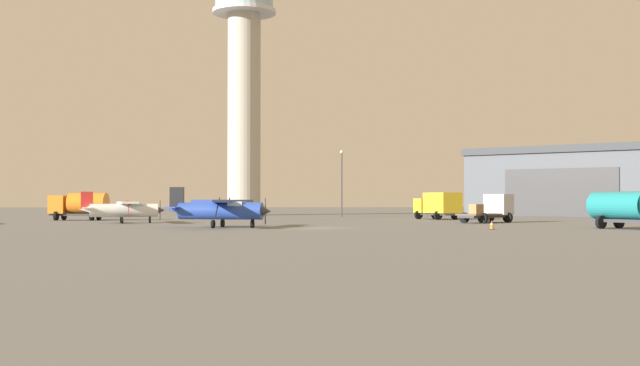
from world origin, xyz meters
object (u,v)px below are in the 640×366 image
object	(u,v)px
airplane_white	(123,209)
traffic_cone_near_left	(492,225)
truck_fuel_tanker_teal	(631,208)
airplane_blue	(219,209)
light_post_west	(342,177)
truck_fuel_tanker_orange	(80,205)
control_tower	(244,75)
truck_box_yellow	(438,205)
truck_flatbed_silver	(492,209)

from	to	relation	value
airplane_white	traffic_cone_near_left	bearing A→B (deg)	-44.16
truck_fuel_tanker_teal	traffic_cone_near_left	distance (m)	10.53
airplane_blue	light_post_west	bearing A→B (deg)	87.06
airplane_white	truck_fuel_tanker_orange	distance (m)	13.63
control_tower	truck_box_yellow	world-z (taller)	control_tower
truck_fuel_tanker_orange	control_tower	bearing A→B (deg)	-110.32
light_post_west	airplane_blue	bearing A→B (deg)	-108.04
truck_flatbed_silver	traffic_cone_near_left	world-z (taller)	truck_flatbed_silver
truck_fuel_tanker_teal	light_post_west	size ratio (longest dim) A/B	0.82
airplane_blue	truck_fuel_tanker_teal	bearing A→B (deg)	4.93
light_post_west	truck_fuel_tanker_teal	bearing A→B (deg)	-70.42
traffic_cone_near_left	control_tower	bearing A→B (deg)	108.06
control_tower	truck_fuel_tanker_teal	bearing A→B (deg)	-63.68
light_post_west	truck_box_yellow	bearing A→B (deg)	-59.58
airplane_white	truck_fuel_tanker_orange	world-z (taller)	truck_fuel_tanker_orange
truck_flatbed_silver	truck_fuel_tanker_orange	distance (m)	43.74
truck_box_yellow	traffic_cone_near_left	distance (m)	31.51
truck_fuel_tanker_orange	truck_box_yellow	bearing A→B (deg)	-169.58
light_post_west	traffic_cone_near_left	world-z (taller)	light_post_west
traffic_cone_near_left	airplane_blue	bearing A→B (deg)	165.94
truck_flatbed_silver	light_post_west	size ratio (longest dim) A/B	0.72
control_tower	airplane_blue	bearing A→B (deg)	-90.59
light_post_west	traffic_cone_near_left	xyz separation A→B (m)	(6.58, -47.44, -4.90)
control_tower	truck_box_yellow	distance (m)	41.72
airplane_blue	airplane_white	bearing A→B (deg)	141.45
control_tower	airplane_white	distance (m)	47.70
control_tower	airplane_blue	xyz separation A→B (m)	(-0.57, -55.61, -19.28)
airplane_blue	traffic_cone_near_left	distance (m)	21.03
truck_flatbed_silver	truck_fuel_tanker_orange	bearing A→B (deg)	124.18
airplane_blue	traffic_cone_near_left	bearing A→B (deg)	1.04
airplane_white	truck_flatbed_silver	world-z (taller)	airplane_white
airplane_blue	truck_flatbed_silver	distance (m)	28.59
truck_flatbed_silver	truck_box_yellow	bearing A→B (deg)	60.31
truck_fuel_tanker_teal	traffic_cone_near_left	size ratio (longest dim) A/B	10.52
truck_flatbed_silver	truck_box_yellow	distance (m)	13.62
control_tower	airplane_blue	size ratio (longest dim) A/B	3.54
airplane_blue	truck_fuel_tanker_orange	xyz separation A→B (m)	(-16.42, 25.16, 0.17)
airplane_white	truck_box_yellow	bearing A→B (deg)	8.68
airplane_white	truck_fuel_tanker_teal	bearing A→B (deg)	-37.65
control_tower	traffic_cone_near_left	distance (m)	67.05
truck_fuel_tanker_orange	truck_fuel_tanker_teal	size ratio (longest dim) A/B	0.88
truck_flatbed_silver	truck_fuel_tanker_teal	world-z (taller)	truck_fuel_tanker_teal
truck_fuel_tanker_teal	traffic_cone_near_left	xyz separation A→B (m)	(-10.45, 0.43, -1.25)
truck_flatbed_silver	traffic_cone_near_left	bearing A→B (deg)	-145.55
truck_flatbed_silver	light_post_west	world-z (taller)	light_post_west
truck_fuel_tanker_teal	truck_box_yellow	xyz separation A→B (m)	(-7.58, 31.78, 0.08)
traffic_cone_near_left	light_post_west	bearing A→B (deg)	97.90
control_tower	traffic_cone_near_left	world-z (taller)	control_tower
truck_fuel_tanker_orange	truck_fuel_tanker_teal	xyz separation A→B (m)	(47.23, -30.69, -0.09)
traffic_cone_near_left	truck_flatbed_silver	bearing A→B (deg)	73.90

